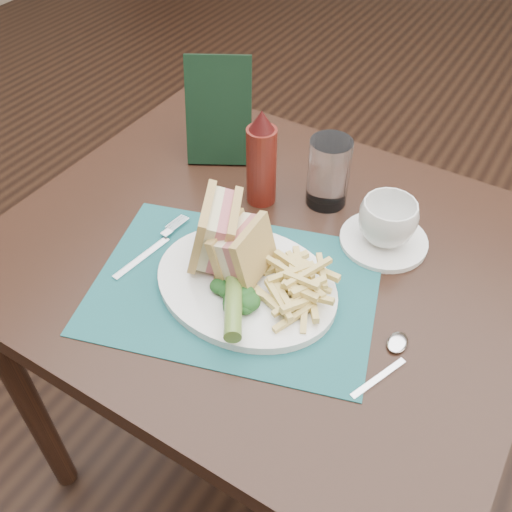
# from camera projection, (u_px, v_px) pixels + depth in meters

# --- Properties ---
(floor) EXTENTS (7.00, 7.00, 0.00)m
(floor) POSITION_uv_depth(u_px,v_px,m) (343.00, 325.00, 1.80)
(floor) COLOR black
(floor) RESTS_ON ground
(table_main) EXTENTS (0.90, 0.75, 0.75)m
(table_main) POSITION_uv_depth(u_px,v_px,m) (263.00, 371.00, 1.24)
(table_main) COLOR black
(table_main) RESTS_ON ground
(placemat) EXTENTS (0.52, 0.43, 0.00)m
(placemat) POSITION_uv_depth(u_px,v_px,m) (235.00, 287.00, 0.91)
(placemat) COLOR #1A5255
(placemat) RESTS_ON table_main
(plate) EXTENTS (0.31, 0.25, 0.01)m
(plate) POSITION_uv_depth(u_px,v_px,m) (246.00, 284.00, 0.90)
(plate) COLOR white
(plate) RESTS_ON placemat
(sandwich_half_a) EXTENTS (0.12, 0.14, 0.11)m
(sandwich_half_a) POSITION_uv_depth(u_px,v_px,m) (202.00, 229.00, 0.90)
(sandwich_half_a) COLOR tan
(sandwich_half_a) RESTS_ON plate
(sandwich_half_b) EXTENTS (0.08, 0.10, 0.10)m
(sandwich_half_b) POSITION_uv_depth(u_px,v_px,m) (231.00, 245.00, 0.88)
(sandwich_half_b) COLOR tan
(sandwich_half_b) RESTS_ON plate
(kale_garnish) EXTENTS (0.11, 0.08, 0.03)m
(kale_garnish) POSITION_uv_depth(u_px,v_px,m) (227.00, 298.00, 0.85)
(kale_garnish) COLOR #143916
(kale_garnish) RESTS_ON plate
(pickle_spear) EXTENTS (0.09, 0.12, 0.03)m
(pickle_spear) POSITION_uv_depth(u_px,v_px,m) (233.00, 305.00, 0.83)
(pickle_spear) COLOR #50722B
(pickle_spear) RESTS_ON plate
(fries_pile) EXTENTS (0.18, 0.20, 0.05)m
(fries_pile) POSITION_uv_depth(u_px,v_px,m) (297.00, 281.00, 0.86)
(fries_pile) COLOR #E1C970
(fries_pile) RESTS_ON plate
(fork) EXTENTS (0.05, 0.17, 0.01)m
(fork) POSITION_uv_depth(u_px,v_px,m) (153.00, 246.00, 0.96)
(fork) COLOR silver
(fork) RESTS_ON placemat
(spoon) EXTENTS (0.09, 0.15, 0.01)m
(spoon) POSITION_uv_depth(u_px,v_px,m) (386.00, 364.00, 0.80)
(spoon) COLOR silver
(spoon) RESTS_ON table_main
(saucer) EXTENTS (0.18, 0.18, 0.01)m
(saucer) POSITION_uv_depth(u_px,v_px,m) (383.00, 241.00, 0.98)
(saucer) COLOR white
(saucer) RESTS_ON table_main
(coffee_cup) EXTENTS (0.12, 0.12, 0.08)m
(coffee_cup) POSITION_uv_depth(u_px,v_px,m) (387.00, 222.00, 0.95)
(coffee_cup) COLOR white
(coffee_cup) RESTS_ON saucer
(drinking_glass) EXTENTS (0.10, 0.10, 0.13)m
(drinking_glass) POSITION_uv_depth(u_px,v_px,m) (329.00, 173.00, 1.02)
(drinking_glass) COLOR white
(drinking_glass) RESTS_ON table_main
(ketchup_bottle) EXTENTS (0.07, 0.07, 0.19)m
(ketchup_bottle) POSITION_uv_depth(u_px,v_px,m) (261.00, 158.00, 1.00)
(ketchup_bottle) COLOR #53140E
(ketchup_bottle) RESTS_ON table_main
(check_presenter) EXTENTS (0.15, 0.13, 0.20)m
(check_presenter) POSITION_uv_depth(u_px,v_px,m) (219.00, 111.00, 1.10)
(check_presenter) COLOR black
(check_presenter) RESTS_ON table_main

